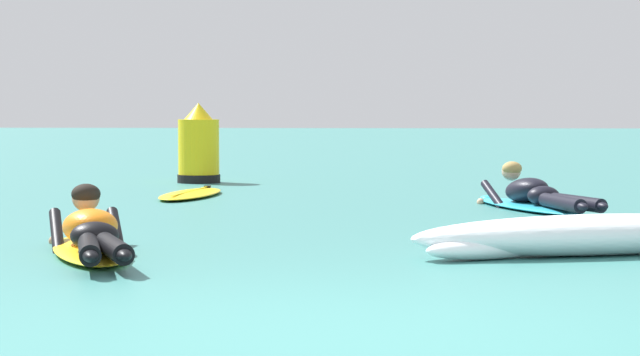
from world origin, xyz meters
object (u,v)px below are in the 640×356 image
object	(u,v)px
surfer_far	(533,197)
surfer_near	(92,236)
channel_marker_buoy	(199,150)
drifting_surfboard	(191,194)

from	to	relation	value
surfer_far	surfer_near	bearing A→B (deg)	-128.72
surfer_far	channel_marker_buoy	size ratio (longest dim) A/B	2.31
surfer_far	drifting_surfboard	size ratio (longest dim) A/B	1.28
drifting_surfboard	channel_marker_buoy	xyz separation A→B (m)	(-0.45, 2.87, 0.44)
surfer_near	drifting_surfboard	distance (m)	6.07
surfer_near	channel_marker_buoy	bearing A→B (deg)	95.82
surfer_near	surfer_far	size ratio (longest dim) A/B	0.89
drifting_surfboard	channel_marker_buoy	bearing A→B (deg)	98.86
surfer_far	drifting_surfboard	bearing A→B (deg)	157.38
drifting_surfboard	surfer_near	bearing A→B (deg)	-85.64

